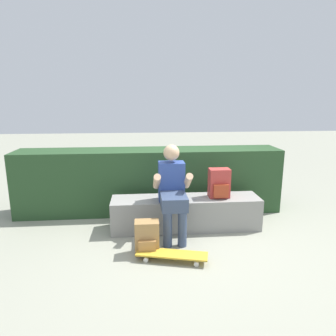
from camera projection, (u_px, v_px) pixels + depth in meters
name	position (u px, v px, depth m)	size (l,w,h in m)	color
ground_plane	(189.00, 237.00, 4.04)	(24.00, 24.00, 0.00)	gray
bench_main	(186.00, 213.00, 4.27)	(2.04, 0.46, 0.44)	gray
person_skater	(172.00, 189.00, 3.95)	(0.49, 0.62, 1.19)	#2D4793
skateboard_near_person	(172.00, 254.00, 3.44)	(0.82, 0.39, 0.09)	gold
backpack_on_bench	(219.00, 184.00, 4.21)	(0.28, 0.23, 0.40)	#B23833
backpack_on_ground	(147.00, 238.00, 3.57)	(0.28, 0.23, 0.40)	#A37A47
hedge_row	(150.00, 180.00, 4.89)	(4.09, 0.60, 1.00)	#274626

